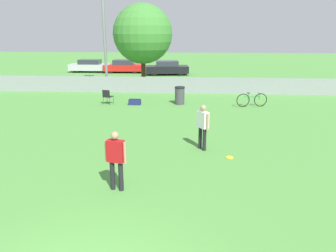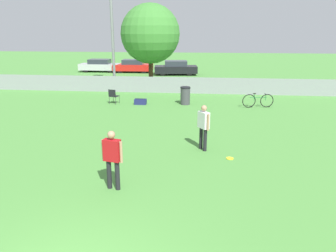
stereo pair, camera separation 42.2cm
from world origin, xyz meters
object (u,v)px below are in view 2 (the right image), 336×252
bicycle_sideline (258,101)px  parked_car_red (133,66)px  folding_chair_sideline (113,95)px  player_receiver_white (203,124)px  player_thrower_red (112,156)px  tree_near_pole (150,34)px  parked_car_silver (100,66)px  light_pole (111,11)px  frisbee_disc (230,158)px  trash_bin (185,96)px  parked_car_dark (176,68)px  gear_bag_sideline (140,102)px

bicycle_sideline → parked_car_red: 18.02m
folding_chair_sideline → player_receiver_white: bearing=142.9°
player_thrower_red → parked_car_red: size_ratio=0.41×
tree_near_pole → player_receiver_white: 13.45m
player_thrower_red → parked_car_silver: player_thrower_red is taller
light_pole → frisbee_disc: 16.25m
player_receiver_white → parked_car_silver: bearing=170.2°
light_pole → frisbee_disc: bearing=-60.3°
frisbee_disc → bicycle_sideline: size_ratio=0.14×
trash_bin → parked_car_dark: parked_car_dark is taller
frisbee_disc → parked_car_silver: size_ratio=0.06×
parked_car_red → trash_bin: bearing=-68.9°
parked_car_silver → folding_chair_sideline: bearing=-70.4°
bicycle_sideline → parked_car_red: parked_car_red is taller
light_pole → parked_car_dark: 10.03m
folding_chair_sideline → parked_car_red: bearing=-65.7°
player_receiver_white → folding_chair_sideline: player_receiver_white is taller
folding_chair_sideline → gear_bag_sideline: size_ratio=1.25×
parked_car_silver → parked_car_dark: (8.01, -1.48, 0.01)m
player_receiver_white → parked_car_silver: player_receiver_white is taller
tree_near_pole → trash_bin: tree_near_pole is taller
light_pole → folding_chair_sideline: light_pole is taller
tree_near_pole → gear_bag_sideline: 6.53m
player_receiver_white → trash_bin: bearing=152.3°
player_receiver_white → parked_car_red: size_ratio=0.41×
frisbee_disc → parked_car_red: parked_car_red is taller
frisbee_disc → parked_car_silver: (-11.72, 22.72, 0.63)m
bicycle_sideline → parked_car_silver: size_ratio=0.43×
player_receiver_white → parked_car_dark: (-2.79, 20.47, -0.31)m
bicycle_sideline → player_thrower_red: bearing=-127.3°
trash_bin → tree_near_pole: bearing=119.2°
player_thrower_red → folding_chair_sideline: bearing=118.1°
parked_car_dark → light_pole: bearing=-123.2°
tree_near_pole → parked_car_dark: (1.13, 7.94, -3.25)m
parked_car_silver → player_receiver_white: bearing=-64.7°
frisbee_disc → folding_chair_sideline: 10.08m
frisbee_disc → parked_car_dark: size_ratio=0.06×
frisbee_disc → trash_bin: 8.49m
light_pole → parked_car_red: light_pole is taller
folding_chair_sideline → bicycle_sideline: size_ratio=0.49×
tree_near_pole → frisbee_disc: size_ratio=24.10×
light_pole → player_receiver_white: size_ratio=5.62×
folding_chair_sideline → parked_car_dark: parked_car_dark is taller
trash_bin → gear_bag_sideline: bearing=-173.6°
parked_car_silver → parked_car_dark: bearing=-11.4°
light_pole → tree_near_pole: size_ratio=1.55×
player_receiver_white → gear_bag_sideline: bearing=171.1°
player_thrower_red → parked_car_red: bearing=113.7°
bicycle_sideline → trash_bin: bearing=165.1°
player_receiver_white → bicycle_sideline: player_receiver_white is taller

